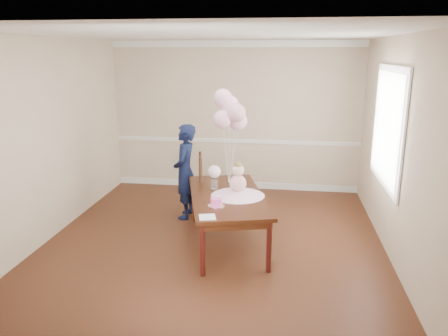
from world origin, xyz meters
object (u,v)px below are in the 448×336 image
Objects in this scene: dining_table_top at (227,196)px; woman at (185,172)px; birthday_cake at (216,202)px; dining_chair_seat at (215,193)px.

woman reaches higher than dining_table_top.
woman reaches higher than birthday_cake.
birthday_cake reaches higher than dining_chair_seat.
woman is at bearing 147.63° from dining_chair_seat.
birthday_cake is 1.20m from dining_chair_seat.
dining_chair_seat is at bearing 100.01° from birthday_cake.
dining_table_top is 13.33× the size of birthday_cake.
dining_table_top is 1.17m from woman.
dining_table_top is at bearing 38.78° from woman.
dining_table_top is 0.78m from dining_chair_seat.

